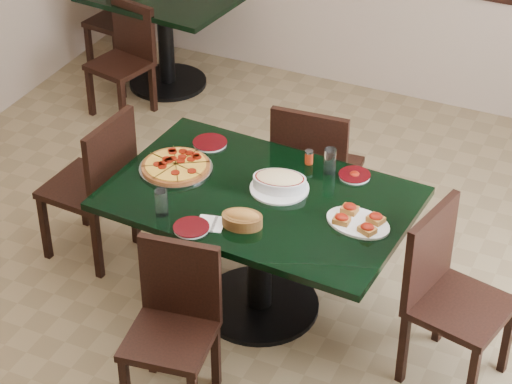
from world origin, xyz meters
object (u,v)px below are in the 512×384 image
at_px(back_table, 165,21).
at_px(chair_right, 447,288).
at_px(back_chair_near, 126,54).
at_px(back_chair_left, 123,16).
at_px(chair_near, 175,318).
at_px(bread_basket, 242,219).
at_px(pepperoni_pizza, 176,166).
at_px(chair_left, 98,180).
at_px(lasagna_casserole, 280,182).
at_px(bruschetta_platter, 358,220).
at_px(main_table, 260,224).
at_px(chair_far, 314,168).

distance_m(back_table, chair_right, 3.48).
height_order(back_chair_near, back_chair_left, back_chair_left).
bearing_deg(chair_near, bread_basket, 65.52).
relative_size(chair_near, pepperoni_pizza, 2.18).
distance_m(back_chair_left, pepperoni_pizza, 2.71).
bearing_deg(back_chair_left, chair_left, 35.76).
distance_m(lasagna_casserole, bruschetta_platter, 0.49).
distance_m(chair_near, lasagna_casserole, 0.91).
xyz_separation_m(chair_left, back_chair_near, (-0.76, 1.57, -0.07)).
bearing_deg(main_table, bread_basket, -80.38).
xyz_separation_m(chair_near, back_chair_near, (-1.69, 2.37, -0.03)).
distance_m(back_table, bread_basket, 2.95).
bearing_deg(bruschetta_platter, pepperoni_pizza, -172.00).
relative_size(chair_far, chair_left, 1.02).
bearing_deg(bread_basket, back_chair_near, 121.68).
distance_m(chair_near, chair_right, 1.33).
bearing_deg(main_table, chair_near, -94.64).
bearing_deg(chair_far, back_table, -42.86).
bearing_deg(bread_basket, chair_near, -118.15).
height_order(back_table, bruschetta_platter, bruschetta_platter).
height_order(back_chair_left, lasagna_casserole, lasagna_casserole).
xyz_separation_m(chair_far, chair_right, (0.99, -0.72, -0.01)).
relative_size(back_chair_near, pepperoni_pizza, 2.05).
bearing_deg(chair_left, chair_near, 53.26).
xyz_separation_m(main_table, back_chair_near, (-1.79, 1.63, -0.12)).
xyz_separation_m(chair_left, bread_basket, (1.06, -0.33, 0.27)).
xyz_separation_m(pepperoni_pizza, bruschetta_platter, (1.05, -0.06, 0.01)).
distance_m(chair_right, back_chair_left, 3.87).
relative_size(back_chair_near, bruschetta_platter, 2.15).
xyz_separation_m(chair_near, lasagna_casserole, (0.17, 0.84, 0.32)).
bearing_deg(chair_near, lasagna_casserole, 69.78).
relative_size(chair_right, chair_left, 1.01).
xyz_separation_m(back_chair_left, bread_basket, (2.18, -2.44, 0.34)).
bearing_deg(bruschetta_platter, lasagna_casserole, 177.34).
bearing_deg(back_chair_near, chair_near, -41.71).
relative_size(chair_far, bruschetta_platter, 2.53).
bearing_deg(pepperoni_pizza, chair_near, -62.65).
bearing_deg(back_table, lasagna_casserole, -41.66).
bearing_deg(chair_far, bread_basket, 85.39).
xyz_separation_m(chair_near, chair_left, (-0.93, 0.80, 0.05)).
bearing_deg(chair_right, bread_basket, 115.18).
bearing_deg(chair_left, main_table, 90.93).
distance_m(chair_far, lasagna_casserole, 0.63).
distance_m(pepperoni_pizza, bruschetta_platter, 1.05).
bearing_deg(back_table, bread_basket, -47.04).
height_order(back_table, bread_basket, bread_basket).
xyz_separation_m(back_table, back_chair_left, (-0.42, 0.09, -0.08)).
bearing_deg(chair_left, chair_right, 91.01).
bearing_deg(back_chair_near, chair_far, -14.76).
bearing_deg(chair_near, back_chair_left, 116.55).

